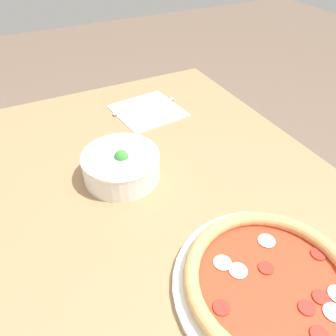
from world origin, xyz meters
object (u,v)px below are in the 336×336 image
Objects in this scene: pizza at (271,282)px; knife at (147,105)px; fork at (152,113)px; bowl at (121,164)px.

knife is at bearing -5.81° from pizza.
fork is 0.05m from knife.
pizza is 0.60m from fork.
pizza reaches higher than fork.
fork is at bearing 80.18° from knife.
pizza is at bearing 82.41° from fork.
bowl reaches higher than pizza.
fork is (0.60, -0.06, -0.01)m from pizza.
pizza reaches higher than knife.
knife is (0.05, -0.01, -0.00)m from fork.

